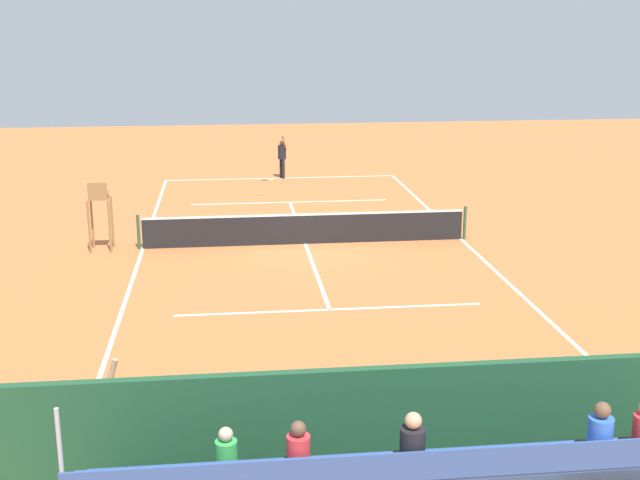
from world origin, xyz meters
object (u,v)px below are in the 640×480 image
Objects in this scene: umpire_chair at (99,209)px; tennis_ball_near at (258,194)px; equipment_bag at (462,454)px; line_judge at (112,421)px; tennis_racket at (270,180)px; tennis_net at (305,228)px; courtside_bench at (557,423)px; tennis_player at (282,155)px.

tennis_ball_near is at bearing -123.11° from umpire_chair.
line_judge is at bearing -1.23° from equipment_bag.
line_judge is (3.72, 23.89, 1.00)m from tennis_racket.
tennis_ball_near is (-5.03, -7.72, -1.28)m from umpire_chair.
tennis_net is 6.25m from umpire_chair.
umpire_chair is 13.36m from line_judge.
courtside_bench reaches higher than tennis_racket.
courtside_bench is 6.98m from line_judge.
equipment_bag is (1.58, 0.13, -0.38)m from courtside_bench.
equipment_bag is 5.44m from line_judge.
umpire_chair is 12.18m from tennis_racket.
umpire_chair reaches higher than line_judge.
equipment_bag is 1.54× the size of tennis_racket.
umpire_chair reaches higher than tennis_player.
tennis_player and line_judge have the same top height.
tennis_player reaches higher than tennis_ball_near.
equipment_bag is 24.44m from tennis_player.
tennis_ball_near is (3.93, -20.91, -0.53)m from courtside_bench.
tennis_net is 5.72× the size of courtside_bench.
line_judge is at bearing 98.59° from umpire_chair.
equipment_bag is at bearing 178.77° from line_judge.
tennis_net is at bearing -78.27° from courtside_bench.
umpire_chair is at bearing -61.04° from equipment_bag.
tennis_net is 11.01m from tennis_player.
courtside_bench is 0.93× the size of tennis_player.
equipment_bag is 13.64× the size of tennis_ball_near.
umpire_chair reaches higher than tennis_net.
tennis_net is 11.44× the size of equipment_bag.
tennis_player is (1.11, -24.40, 0.84)m from equipment_bag.
tennis_net is at bearing 98.70° from tennis_ball_near.
courtside_bench is (-8.96, 13.20, -0.76)m from umpire_chair.
tennis_player is at bearing -90.33° from tennis_net.
line_judge is at bearing 81.15° from tennis_racket.
tennis_player is 29.18× the size of tennis_ball_near.
line_judge is (4.21, 13.28, 0.51)m from tennis_net.
tennis_racket is (0.49, -10.60, -0.49)m from tennis_net.
courtside_bench is (-2.76, 13.27, 0.06)m from tennis_net.
tennis_racket is (3.24, -23.88, -0.54)m from courtside_bench.
courtside_bench is 1.63m from equipment_bag.
line_judge reaches higher than courtside_bench.
umpire_chair is (6.20, 0.07, 0.81)m from tennis_net.
umpire_chair is 1.11× the size of tennis_player.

